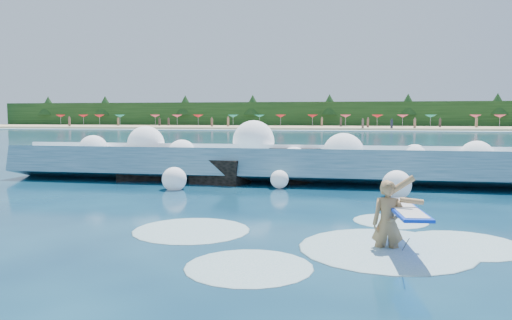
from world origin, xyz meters
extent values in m
plane|color=#082540|center=(0.00, 0.00, 0.00)|extent=(200.00, 200.00, 0.00)
cube|color=tan|center=(0.00, 78.00, 0.20)|extent=(140.00, 20.00, 0.40)
cube|color=silver|center=(0.00, 67.00, 0.04)|extent=(140.00, 5.00, 0.08)
cube|color=black|center=(0.00, 88.00, 2.50)|extent=(140.00, 4.00, 5.00)
cube|color=teal|center=(1.02, 6.61, 0.48)|extent=(19.36, 2.95, 1.62)
cube|color=white|center=(1.02, 7.41, 0.97)|extent=(19.36, 1.36, 0.75)
cube|color=black|center=(-3.54, 6.73, 0.46)|extent=(2.93, 2.58, 1.33)
cube|color=black|center=(-0.54, 5.93, 0.36)|extent=(2.08, 1.76, 1.02)
cube|color=black|center=(2.16, 7.13, 0.50)|extent=(2.60, 2.59, 1.43)
imported|color=#A47B4C|center=(4.71, -2.37, 0.51)|extent=(0.58, 0.40, 1.54)
cube|color=#0D3DED|center=(4.99, -2.32, 0.77)|extent=(0.73, 2.15, 0.05)
cube|color=white|center=(4.99, -2.32, 0.79)|extent=(0.62, 1.97, 0.05)
cylinder|color=black|center=(4.89, -3.57, 0.45)|extent=(0.01, 0.91, 0.43)
sphere|color=white|center=(-5.68, 6.25, 1.09)|extent=(1.13, 1.13, 1.13)
sphere|color=white|center=(-3.90, 7.12, 1.27)|extent=(1.46, 1.46, 1.46)
sphere|color=white|center=(-2.30, 6.78, 0.92)|extent=(1.14, 1.14, 1.14)
sphere|color=white|center=(0.36, 7.47, 1.42)|extent=(1.61, 1.61, 1.61)
sphere|color=white|center=(2.03, 6.54, 0.75)|extent=(1.06, 1.06, 1.06)
sphere|color=white|center=(3.78, 7.01, 1.02)|extent=(1.51, 1.51, 1.51)
sphere|color=white|center=(6.27, 7.00, 0.87)|extent=(1.05, 1.05, 1.05)
sphere|color=white|center=(8.23, 6.55, 0.97)|extent=(1.18, 1.18, 1.18)
sphere|color=white|center=(-1.61, 4.03, 0.33)|extent=(0.80, 0.80, 0.80)
sphere|color=white|center=(1.74, 4.89, 0.31)|extent=(0.61, 0.61, 0.61)
sphere|color=white|center=(5.40, 3.79, 0.37)|extent=(0.87, 0.87, 0.87)
ellipsoid|color=silver|center=(4.71, -2.18, 0.00)|extent=(3.19, 3.19, 0.16)
ellipsoid|color=silver|center=(2.47, -3.71, 0.00)|extent=(2.09, 2.09, 0.10)
ellipsoid|color=silver|center=(6.12, -1.60, 0.00)|extent=(2.30, 2.30, 0.11)
ellipsoid|color=silver|center=(0.77, -1.43, 0.00)|extent=(2.49, 2.49, 0.12)
ellipsoid|color=silver|center=(4.96, 0.30, 0.00)|extent=(1.71, 1.71, 0.09)
cone|color=red|center=(-54.50, 81.71, 2.25)|extent=(2.00, 2.00, 0.50)
cone|color=red|center=(-49.29, 81.53, 2.25)|extent=(2.00, 2.00, 0.50)
cone|color=red|center=(-43.66, 77.61, 2.25)|extent=(2.00, 2.00, 0.50)
cone|color=#158576|center=(-39.43, 77.63, 2.25)|extent=(2.00, 2.00, 0.50)
cone|color=#D63E5B|center=(-33.19, 79.85, 2.25)|extent=(2.00, 2.00, 0.50)
cone|color=#D63E5B|center=(-28.58, 79.38, 2.25)|extent=(2.00, 2.00, 0.50)
cone|color=red|center=(-24.21, 78.72, 2.25)|extent=(2.00, 2.00, 0.50)
cone|color=#158576|center=(-17.42, 78.50, 2.25)|extent=(2.00, 2.00, 0.50)
cone|color=#158576|center=(-12.97, 81.29, 2.25)|extent=(2.00, 2.00, 0.50)
cone|color=red|center=(-8.91, 80.89, 2.25)|extent=(2.00, 2.00, 0.50)
cone|color=red|center=(-3.09, 82.26, 2.25)|extent=(2.00, 2.00, 0.50)
cone|color=#D63E5B|center=(3.01, 80.23, 2.25)|extent=(2.00, 2.00, 0.50)
cone|color=red|center=(8.44, 77.73, 2.25)|extent=(2.00, 2.00, 0.50)
cone|color=#D63E5B|center=(12.71, 77.97, 2.25)|extent=(2.00, 2.00, 0.50)
cone|color=#158576|center=(17.23, 77.52, 2.25)|extent=(2.00, 2.00, 0.50)
cone|color=#D63E5B|center=(24.72, 78.99, 2.25)|extent=(2.00, 2.00, 0.50)
cone|color=#D63E5B|center=(28.51, 78.75, 2.25)|extent=(2.00, 2.00, 0.50)
cube|color=#3F332D|center=(-17.79, 69.03, 0.83)|extent=(0.35, 0.22, 1.50)
cube|color=#8C664C|center=(-9.11, 74.51, 1.13)|extent=(0.35, 0.22, 1.46)
cube|color=#262633|center=(7.16, 79.56, 1.21)|extent=(0.35, 0.22, 1.62)
cube|color=#3F332D|center=(-54.99, 78.96, 1.11)|extent=(0.35, 0.22, 1.43)
cube|color=#262633|center=(23.37, 75.92, 1.19)|extent=(0.35, 0.22, 1.59)
cube|color=brown|center=(-28.16, 80.98, 1.12)|extent=(0.35, 0.22, 1.44)
cube|color=#8C664C|center=(-11.71, 69.51, 0.86)|extent=(0.35, 0.22, 1.56)
cube|color=#262633|center=(25.73, 69.70, 0.88)|extent=(0.35, 0.22, 1.60)
cube|color=#3F332D|center=(2.23, 78.22, 1.14)|extent=(0.35, 0.22, 1.49)
cube|color=#8C664C|center=(-6.70, 70.89, 1.19)|extent=(0.35, 0.22, 1.58)
cube|color=#262633|center=(-49.60, 78.75, 1.19)|extent=(0.35, 0.22, 1.57)
cube|color=brown|center=(-19.58, 70.21, 1.09)|extent=(0.35, 0.22, 1.39)
cube|color=#3F332D|center=(28.65, 75.99, 1.10)|extent=(0.35, 0.22, 1.40)
cube|color=#8C664C|center=(-31.12, 81.51, 1.13)|extent=(0.35, 0.22, 1.45)
cube|color=#262633|center=(13.72, 78.09, 1.18)|extent=(0.35, 0.22, 1.56)
cube|color=#8C664C|center=(3.03, 81.84, 1.19)|extent=(0.35, 0.22, 1.57)
camera|label=1|loc=(4.05, -11.33, 2.42)|focal=35.00mm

